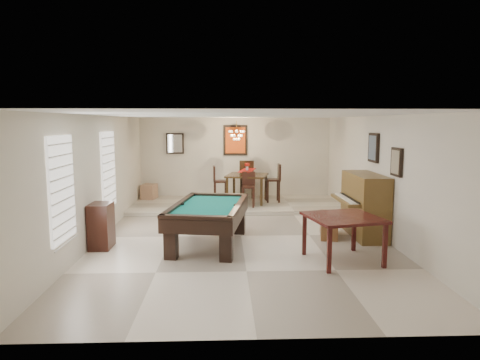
{
  "coord_description": "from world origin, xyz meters",
  "views": [
    {
      "loc": [
        -0.37,
        -9.07,
        2.46
      ],
      "look_at": [
        0.0,
        0.6,
        1.15
      ],
      "focal_mm": 32.0,
      "sensor_mm": 36.0,
      "label": 1
    }
  ],
  "objects": [
    {
      "name": "dining_chair_east",
      "position": [
        1.08,
        3.38,
        0.68
      ],
      "size": [
        0.42,
        0.42,
        1.13
      ],
      "primitive_type": null,
      "rotation": [
        0.0,
        0.0,
        -1.56
      ],
      "color": "black",
      "rests_on": "dining_step"
    },
    {
      "name": "pool_table",
      "position": [
        -0.67,
        -0.66,
        0.4
      ],
      "size": [
        1.69,
        2.61,
        0.81
      ],
      "primitive_type": null,
      "rotation": [
        0.0,
        0.0,
        -0.16
      ],
      "color": "black",
      "rests_on": "ground_plane"
    },
    {
      "name": "piano_bench",
      "position": [
        1.9,
        -0.09,
        0.25
      ],
      "size": [
        0.51,
        0.94,
        0.5
      ],
      "primitive_type": "cube",
      "rotation": [
        0.0,
        0.0,
        -0.19
      ],
      "color": "brown",
      "rests_on": "ground_plane"
    },
    {
      "name": "dining_step",
      "position": [
        0.0,
        3.25,
        0.06
      ],
      "size": [
        6.0,
        2.5,
        0.12
      ],
      "primitive_type": "cube",
      "color": "beige",
      "rests_on": "ground_plane"
    },
    {
      "name": "dining_chair_south",
      "position": [
        0.31,
        2.64,
        0.6
      ],
      "size": [
        0.4,
        0.4,
        0.97
      ],
      "primitive_type": null,
      "rotation": [
        0.0,
        0.0,
        -0.11
      ],
      "color": "black",
      "rests_on": "dining_step"
    },
    {
      "name": "back_mirror",
      "position": [
        -1.9,
        4.46,
        1.8
      ],
      "size": [
        0.55,
        0.06,
        0.65
      ],
      "primitive_type": "cube",
      "color": "white",
      "rests_on": "wall_back"
    },
    {
      "name": "wall_back",
      "position": [
        0.0,
        4.5,
        1.3
      ],
      "size": [
        6.0,
        0.04,
        2.6
      ],
      "primitive_type": "cube",
      "color": "silver",
      "rests_on": "ground_plane"
    },
    {
      "name": "square_table",
      "position": [
        1.74,
        -1.77,
        0.41
      ],
      "size": [
        1.41,
        1.41,
        0.82
      ],
      "primitive_type": null,
      "rotation": [
        0.0,
        0.0,
        0.22
      ],
      "color": "black",
      "rests_on": "ground_plane"
    },
    {
      "name": "back_painting",
      "position": [
        0.0,
        4.46,
        1.9
      ],
      "size": [
        0.75,
        0.06,
        0.95
      ],
      "primitive_type": "cube",
      "color": "#D84C14",
      "rests_on": "wall_back"
    },
    {
      "name": "ground_plane",
      "position": [
        0.0,
        0.0,
        -0.01
      ],
      "size": [
        6.0,
        9.0,
        0.02
      ],
      "primitive_type": "cube",
      "color": "beige"
    },
    {
      "name": "dining_chair_west",
      "position": [
        -0.47,
        3.31,
        0.66
      ],
      "size": [
        0.43,
        0.43,
        1.08
      ],
      "primitive_type": null,
      "rotation": [
        0.0,
        0.0,
        1.64
      ],
      "color": "black",
      "rests_on": "dining_step"
    },
    {
      "name": "right_picture_lower",
      "position": [
        2.96,
        -1.0,
        1.7
      ],
      "size": [
        0.06,
        0.45,
        0.55
      ],
      "primitive_type": "cube",
      "color": "gray",
      "rests_on": "wall_right"
    },
    {
      "name": "wall_front",
      "position": [
        0.0,
        -4.5,
        1.3
      ],
      "size": [
        6.0,
        0.04,
        2.6
      ],
      "primitive_type": "cube",
      "color": "silver",
      "rests_on": "ground_plane"
    },
    {
      "name": "flower_vase",
      "position": [
        0.31,
        3.35,
        1.17
      ],
      "size": [
        0.14,
        0.14,
        0.23
      ],
      "primitive_type": null,
      "rotation": [
        0.0,
        0.0,
        0.06
      ],
      "color": "red",
      "rests_on": "dining_table"
    },
    {
      "name": "wall_right",
      "position": [
        3.0,
        0.0,
        1.3
      ],
      "size": [
        0.04,
        9.0,
        2.6
      ],
      "primitive_type": "cube",
      "color": "silver",
      "rests_on": "ground_plane"
    },
    {
      "name": "wall_left",
      "position": [
        -3.0,
        0.0,
        1.3
      ],
      "size": [
        0.04,
        9.0,
        2.6
      ],
      "primitive_type": "cube",
      "color": "silver",
      "rests_on": "ground_plane"
    },
    {
      "name": "dining_table",
      "position": [
        0.31,
        3.35,
        0.59
      ],
      "size": [
        1.36,
        1.36,
        0.94
      ],
      "primitive_type": null,
      "rotation": [
        0.0,
        0.0,
        -0.23
      ],
      "color": "black",
      "rests_on": "dining_step"
    },
    {
      "name": "upright_piano",
      "position": [
        2.52,
        -0.07,
        0.68
      ],
      "size": [
        0.91,
        1.63,
        1.36
      ],
      "primitive_type": null,
      "color": "brown",
      "rests_on": "ground_plane"
    },
    {
      "name": "corner_bench",
      "position": [
        -2.68,
        4.04,
        0.34
      ],
      "size": [
        0.48,
        0.56,
        0.45
      ],
      "primitive_type": "cube",
      "rotation": [
        0.0,
        0.0,
        -0.18
      ],
      "color": "#A87B5B",
      "rests_on": "dining_step"
    },
    {
      "name": "window_left_front",
      "position": [
        -2.97,
        -2.2,
        1.4
      ],
      "size": [
        0.06,
        1.0,
        1.7
      ],
      "primitive_type": "cube",
      "color": "white",
      "rests_on": "wall_left"
    },
    {
      "name": "dining_chair_north",
      "position": [
        0.34,
        4.11,
        0.71
      ],
      "size": [
        0.47,
        0.47,
        1.18
      ],
      "primitive_type": null,
      "rotation": [
        0.0,
        0.0,
        3.07
      ],
      "color": "black",
      "rests_on": "dining_step"
    },
    {
      "name": "apothecary_chest",
      "position": [
        -2.78,
        -0.79,
        0.45
      ],
      "size": [
        0.4,
        0.59,
        0.89
      ],
      "primitive_type": "cube",
      "color": "black",
      "rests_on": "ground_plane"
    },
    {
      "name": "chandelier",
      "position": [
        0.0,
        3.2,
        2.2
      ],
      "size": [
        0.44,
        0.44,
        0.6
      ],
      "primitive_type": null,
      "color": "#FFE5B2",
      "rests_on": "ceiling"
    },
    {
      "name": "right_picture_upper",
      "position": [
        2.96,
        0.3,
        1.9
      ],
      "size": [
        0.06,
        0.55,
        0.65
      ],
      "primitive_type": "cube",
      "color": "slate",
      "rests_on": "wall_right"
    },
    {
      "name": "ceiling",
      "position": [
        0.0,
        0.0,
        2.6
      ],
      "size": [
        6.0,
        9.0,
        0.04
      ],
      "primitive_type": "cube",
      "color": "white",
      "rests_on": "wall_back"
    },
    {
      "name": "window_left_rear",
      "position": [
        -2.97,
        0.6,
        1.4
      ],
      "size": [
        0.06,
        1.0,
        1.7
      ],
      "primitive_type": "cube",
      "color": "white",
      "rests_on": "wall_left"
    }
  ]
}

